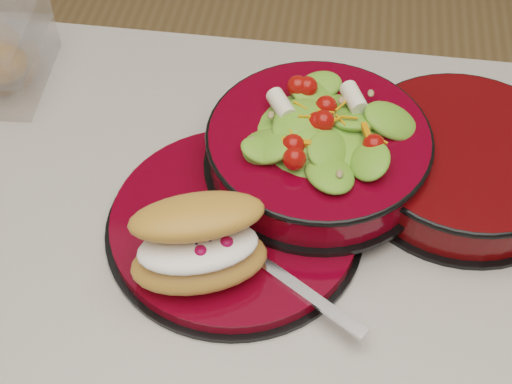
# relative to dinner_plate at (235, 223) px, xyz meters

# --- Properties ---
(dinner_plate) EXTENTS (0.27, 0.27, 0.02)m
(dinner_plate) POSITION_rel_dinner_plate_xyz_m (0.00, 0.00, 0.00)
(dinner_plate) COLOR black
(dinner_plate) RESTS_ON island_counter
(salad_bowl) EXTENTS (0.25, 0.25, 0.10)m
(salad_bowl) POSITION_rel_dinner_plate_xyz_m (0.08, 0.09, 0.05)
(salad_bowl) COLOR black
(salad_bowl) RESTS_ON dinner_plate
(croissant) EXTENTS (0.15, 0.13, 0.08)m
(croissant) POSITION_rel_dinner_plate_xyz_m (-0.02, -0.07, 0.05)
(croissant) COLOR #CA7A3D
(croissant) RESTS_ON dinner_plate
(fork) EXTENTS (0.15, 0.11, 0.00)m
(fork) POSITION_rel_dinner_plate_xyz_m (0.06, -0.07, 0.01)
(fork) COLOR silver
(fork) RESTS_ON dinner_plate
(extra_bowl) EXTENTS (0.25, 0.25, 0.05)m
(extra_bowl) POSITION_rel_dinner_plate_xyz_m (0.24, 0.11, 0.02)
(extra_bowl) COLOR black
(extra_bowl) RESTS_ON island_counter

